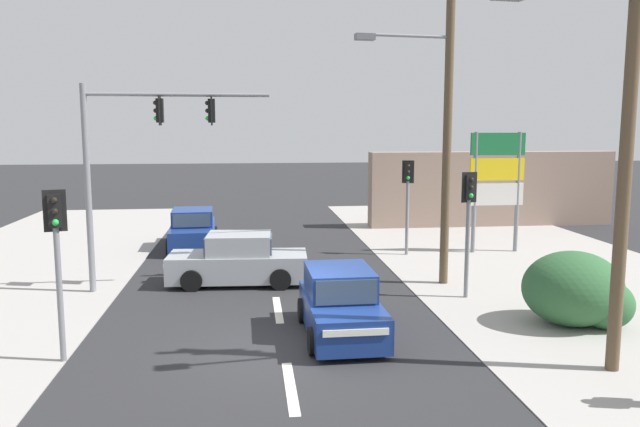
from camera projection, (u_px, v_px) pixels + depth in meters
The scene contains 17 objects.
ground_plane at pixel (284, 349), 13.53m from camera, with size 140.00×140.00×0.00m, color #28282B.
lane_dash_near at pixel (291, 387), 11.56m from camera, with size 0.20×2.40×0.01m, color silver.
lane_dash_mid at pixel (278, 309), 16.48m from camera, with size 0.20×2.40×0.01m, color silver.
lane_dash_far at pixel (271, 267), 21.40m from camera, with size 0.20×2.40×0.01m, color silver.
kerb_right_verge at pixel (619, 309), 16.51m from camera, with size 10.00×44.00×0.02m, color #A39E99.
utility_pole_foreground_right at pixel (624, 98), 11.59m from camera, with size 3.77×0.64×9.91m.
utility_pole_midground_right at pixel (444, 103), 18.41m from camera, with size 3.78×0.61×10.25m.
traffic_signal_mast at pixel (133, 150), 17.80m from camera, with size 5.29×0.48×6.00m.
pedestal_signal_right_kerb at pixel (469, 213), 17.26m from camera, with size 0.44×0.30×3.56m.
pedestal_signal_left_kerb at pixel (57, 246), 12.48m from camera, with size 0.43×0.31×3.56m.
pedestal_signal_far_median at pixel (408, 191), 23.13m from camera, with size 0.44×0.31×3.56m.
shopping_plaza_sign at pixel (497, 175), 23.59m from camera, with size 2.10×0.16×4.60m.
roadside_bush at pixel (578, 291), 15.05m from camera, with size 2.54×2.18×1.82m.
shopfront_wall_far at pixel (491, 189), 30.26m from camera, with size 12.00×1.00×3.60m, color gray.
sedan_kerbside_parked at pixel (238, 261), 19.11m from camera, with size 4.32×2.07×1.56m.
hatchback_oncoming_near at pixel (341, 305), 14.42m from camera, with size 1.82×3.66×1.53m.
sedan_receding_far at pixel (193, 230), 24.76m from camera, with size 2.04×4.31×1.56m.
Camera 1 is at (-0.71, -13.00, 4.80)m, focal length 35.00 mm.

